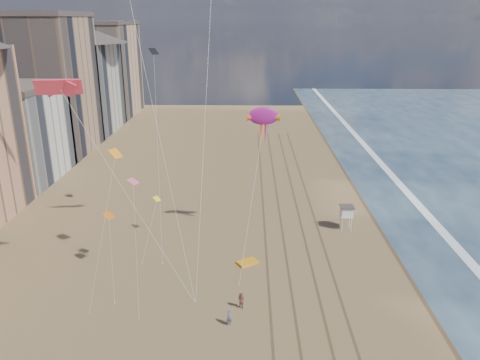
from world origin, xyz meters
name	(u,v)px	position (x,y,z in m)	size (l,w,h in m)	color
wet_sand	(395,210)	(19.00, 40.00, 0.00)	(260.00, 260.00, 0.00)	#42301E
foam	(423,210)	(23.20, 40.00, 0.00)	(260.00, 260.00, 0.00)	white
tracks	(293,238)	(2.55, 30.00, 0.01)	(7.68, 120.00, 0.01)	brown
buildings	(36,94)	(-45.73, 65.59, 13.55)	(34.72, 131.35, 29.00)	#C6B284
lifeguard_stand	(347,212)	(9.99, 32.91, 2.64)	(1.90, 1.90, 3.43)	white
grounded_kite	(247,262)	(-3.53, 23.06, 0.14)	(2.43, 1.55, 0.28)	orange
show_kite	(263,116)	(-1.69, 30.17, 16.31)	(4.09, 6.52, 19.81)	#9E187D
kite_flyer_a	(229,318)	(-5.18, 11.12, 0.85)	(0.62, 0.41, 1.70)	slate
kite_flyer_b	(241,301)	(-4.12, 13.84, 0.90)	(0.88, 0.68, 1.81)	#995C4E
small_kites	(132,153)	(-16.88, 25.10, 12.96)	(5.34, 14.36, 19.23)	#FB618E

